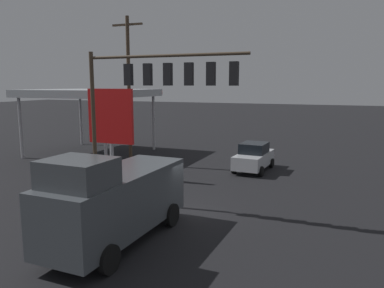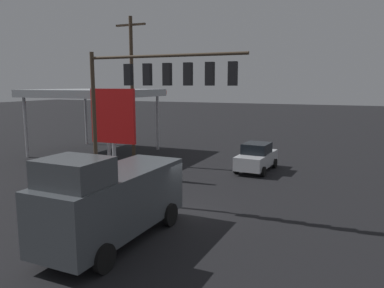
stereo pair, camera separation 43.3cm
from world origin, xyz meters
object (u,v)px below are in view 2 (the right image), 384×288
utility_pole (132,88)px  sedan_waiting (256,157)px  traffic_signal_assembly (154,86)px  price_sign (113,118)px  delivery_truck (112,199)px

utility_pole → sedan_waiting: (-8.99, -1.39, -4.68)m
traffic_signal_assembly → sedan_waiting: traffic_signal_assembly is taller
traffic_signal_assembly → price_sign: size_ratio=1.41×
price_sign → delivery_truck: 10.68m
utility_pole → price_sign: 4.32m
delivery_truck → sedan_waiting: size_ratio=1.52×
utility_pole → delivery_truck: bearing=118.9°
utility_pole → delivery_truck: 14.73m
utility_pole → sedan_waiting: bearing=-171.2°
traffic_signal_assembly → delivery_truck: traffic_signal_assembly is taller
utility_pole → price_sign: size_ratio=1.89×
delivery_truck → sedan_waiting: 14.00m
delivery_truck → sedan_waiting: delivery_truck is taller
traffic_signal_assembly → delivery_truck: (-0.43, 4.16, -4.13)m
price_sign → delivery_truck: (-5.92, 8.63, -2.11)m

